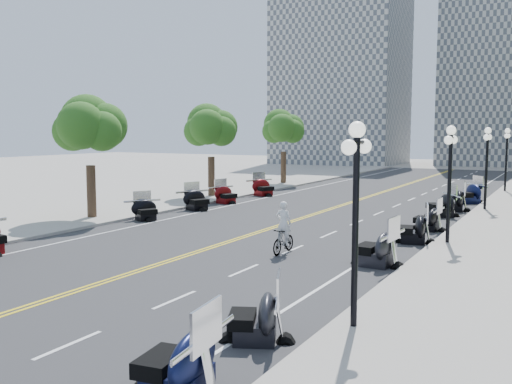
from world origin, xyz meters
The scene contains 48 objects.
ground centered at (0.00, 0.00, 0.00)m, with size 160.00×160.00×0.00m, color gray.
road centered at (0.00, 10.00, 0.00)m, with size 16.00×90.00×0.01m, color #333335.
centerline_yellow_a centered at (-0.12, 10.00, 0.01)m, with size 0.12×90.00×0.00m, color yellow.
centerline_yellow_b centered at (0.12, 10.00, 0.01)m, with size 0.12×90.00×0.00m, color yellow.
edge_line_north centered at (6.40, 10.00, 0.01)m, with size 0.12×90.00×0.00m, color white.
edge_line_south centered at (-6.40, 10.00, 0.01)m, with size 0.12×90.00×0.00m, color white.
lane_dash_3 centered at (3.20, -12.00, 0.01)m, with size 0.12×2.00×0.00m, color white.
lane_dash_4 centered at (3.20, -8.00, 0.01)m, with size 0.12×2.00×0.00m, color white.
lane_dash_5 centered at (3.20, -4.00, 0.01)m, with size 0.12×2.00×0.00m, color white.
lane_dash_6 centered at (3.20, 0.00, 0.01)m, with size 0.12×2.00×0.00m, color white.
lane_dash_7 centered at (3.20, 4.00, 0.01)m, with size 0.12×2.00×0.00m, color white.
lane_dash_8 centered at (3.20, 8.00, 0.01)m, with size 0.12×2.00×0.00m, color white.
lane_dash_9 centered at (3.20, 12.00, 0.01)m, with size 0.12×2.00×0.00m, color white.
lane_dash_10 centered at (3.20, 16.00, 0.01)m, with size 0.12×2.00×0.00m, color white.
lane_dash_11 centered at (3.20, 20.00, 0.01)m, with size 0.12×2.00×0.00m, color white.
lane_dash_12 centered at (3.20, 24.00, 0.01)m, with size 0.12×2.00×0.00m, color white.
lane_dash_13 centered at (3.20, 28.00, 0.01)m, with size 0.12×2.00×0.00m, color white.
lane_dash_14 centered at (3.20, 32.00, 0.01)m, with size 0.12×2.00×0.00m, color white.
lane_dash_15 centered at (3.20, 36.00, 0.01)m, with size 0.12×2.00×0.00m, color white.
lane_dash_16 centered at (3.20, 40.00, 0.01)m, with size 0.12×2.00×0.00m, color white.
lane_dash_17 centered at (3.20, 44.00, 0.01)m, with size 0.12×2.00×0.00m, color white.
lane_dash_18 centered at (3.20, 48.00, 0.01)m, with size 0.12×2.00×0.00m, color white.
lane_dash_19 centered at (3.20, 52.00, 0.01)m, with size 0.12×2.00×0.00m, color white.
sidewalk_north centered at (10.50, 10.00, 0.07)m, with size 5.00×90.00×0.15m, color #9E9991.
sidewalk_south centered at (-10.50, 10.00, 0.07)m, with size 5.00×90.00×0.15m, color #9E9991.
distant_block_a centered at (-18.00, 62.00, 13.00)m, with size 18.00×14.00×26.00m, color gray.
distant_block_b centered at (4.00, 68.00, 15.00)m, with size 16.00×12.00×30.00m, color gray.
street_lamp_1 centered at (8.60, -8.00, 2.60)m, with size 0.50×1.20×4.90m, color black, non-canonical shape.
street_lamp_2 centered at (8.60, 4.00, 2.60)m, with size 0.50×1.20×4.90m, color black, non-canonical shape.
street_lamp_3 centered at (8.60, 16.00, 2.60)m, with size 0.50×1.20×4.90m, color black, non-canonical shape.
street_lamp_4 centered at (8.60, 28.00, 2.60)m, with size 0.50×1.20×4.90m, color black, non-canonical shape.
tree_2 centered at (-10.00, 2.00, 4.75)m, with size 4.80×4.80×9.20m, color #235619, non-canonical shape.
tree_3 centered at (-10.00, 14.00, 4.75)m, with size 4.80×4.80×9.20m, color #235619, non-canonical shape.
tree_4 centered at (-10.00, 26.00, 4.75)m, with size 4.80×4.80×9.20m, color #235619, non-canonical shape.
motorcycle_n_2 centered at (6.90, -12.82, 0.74)m, with size 2.10×2.10×1.47m, color black, non-canonical shape.
motorcycle_n_3 centered at (6.82, -9.74, 0.66)m, with size 1.89×1.89×1.32m, color black, non-canonical shape.
motorcycle_n_5 centered at (7.06, -1.07, 0.75)m, with size 2.14×2.14×1.50m, color black, non-canonical shape.
motorcycle_n_6 centered at (7.17, 3.84, 0.71)m, with size 2.03×2.03×1.42m, color black, non-canonical shape.
motorcycle_n_7 centered at (7.04, 7.36, 0.66)m, with size 1.88×1.88×1.32m, color black, non-canonical shape.
motorcycle_n_8 centered at (6.72, 12.30, 0.76)m, with size 2.18×2.18×1.53m, color black, non-canonical shape.
motorcycle_n_9 centered at (6.91, 15.09, 0.75)m, with size 2.14×2.14×1.49m, color black, non-canonical shape.
motorcycle_n_10 centered at (7.16, 19.52, 0.76)m, with size 2.16×2.16×1.51m, color black, non-canonical shape.
motorcycle_s_6 centered at (-7.20, 3.20, 0.64)m, with size 1.83×1.83×1.28m, color black, non-canonical shape.
motorcycle_s_7 centered at (-7.05, 7.86, 0.70)m, with size 2.00×2.00×1.40m, color black, non-canonical shape.
motorcycle_s_8 centered at (-7.23, 11.56, 0.67)m, with size 1.90×1.90×1.33m, color #590A0C, non-canonical shape.
motorcycle_s_9 centered at (-7.15, 16.78, 0.72)m, with size 2.05×2.05×1.44m, color #590A0C, non-canonical shape.
bicycle centered at (3.19, -0.85, 0.52)m, with size 0.49×1.73×1.04m, color #A51414.
cyclist_rider centered at (3.19, -0.85, 1.92)m, with size 0.64×0.42×1.77m, color white.
Camera 1 is at (13.02, -20.92, 4.86)m, focal length 40.00 mm.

